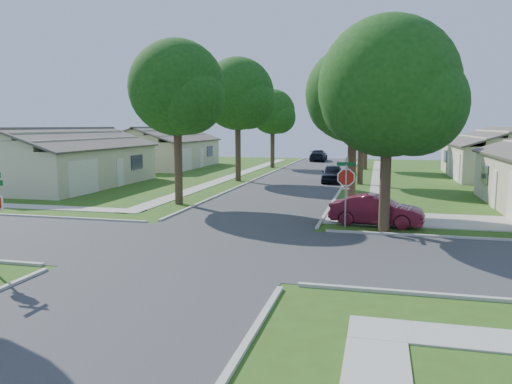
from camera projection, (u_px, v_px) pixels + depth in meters
The scene contains 19 objects.
ground at pixel (204, 247), 17.96m from camera, with size 100.00×100.00×0.00m, color #334F15.
road_ns at pixel (204, 247), 17.96m from camera, with size 7.00×100.00×0.02m, color #333335.
sidewalk_ne at pixel (379, 178), 41.53m from camera, with size 1.20×40.00×0.04m, color #9E9B91.
sidewalk_nw at pixel (238, 174), 44.42m from camera, with size 1.20×40.00×0.04m, color #9E9B91.
driveway at pixel (419, 220), 22.91m from camera, with size 8.80×3.60×0.05m, color #9E9B91.
stop_sign_ne at pixel (346, 180), 21.10m from camera, with size 1.05×0.80×2.98m.
tree_e_near at pixel (354, 99), 24.75m from camera, with size 4.97×4.80×8.28m.
tree_e_mid at pixel (363, 99), 36.22m from camera, with size 5.59×5.40×9.21m.
tree_e_far at pixel (367, 109), 48.76m from camera, with size 5.17×5.00×8.72m.
tree_w_near at pixel (178, 92), 26.92m from camera, with size 5.38×5.20×8.97m.
tree_w_mid at pixel (239, 97), 38.42m from camera, with size 5.80×5.60×9.56m.
tree_w_far at pixel (273, 114), 51.06m from camera, with size 4.76×4.60×8.04m.
tree_ne_corner at pixel (390, 93), 19.76m from camera, with size 5.80×5.60×8.66m.
house_ne_far at pixel (501, 159), 41.87m from camera, with size 8.42×13.60×4.23m.
house_nw_near at pixel (65, 165), 35.98m from camera, with size 8.42×13.60×4.23m.
house_nw_far at pixel (163, 153), 52.35m from camera, with size 8.42×13.60×4.23m.
car_driveway at pixel (377, 210), 21.74m from camera, with size 1.39×3.99×1.31m, color #5A1223.
car_curb_east at pixel (333, 174), 38.21m from camera, with size 1.61×4.00×1.36m, color black.
car_curb_west at pixel (318, 155), 61.22m from camera, with size 1.93×4.76×1.38m, color black.
Camera 1 is at (6.02, -16.58, 4.33)m, focal length 35.00 mm.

